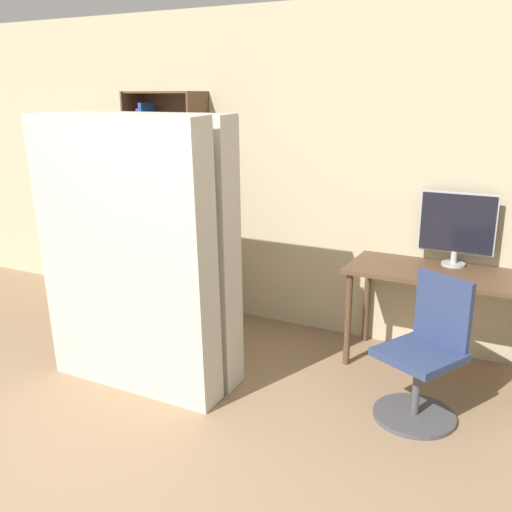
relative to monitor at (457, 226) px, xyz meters
The scene contains 7 objects.
wall_back 1.47m from the monitor, behind, with size 8.00×0.06×2.70m.
desk 0.46m from the monitor, 103.33° to the right, with size 1.33×0.61×0.76m.
monitor is the anchor object (origin of this frame).
office_chair 1.16m from the monitor, 89.73° to the right, with size 0.59×0.59×0.91m.
bookshelf 2.64m from the monitor, behind, with size 0.71×0.34×2.02m.
mattress_near 2.39m from the monitor, 141.64° to the right, with size 1.31×0.31×1.88m.
mattress_far 2.21m from the monitor, 147.80° to the right, with size 1.31×0.28×1.88m.
Camera 1 is at (1.99, -1.16, 1.99)m, focal length 40.00 mm.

